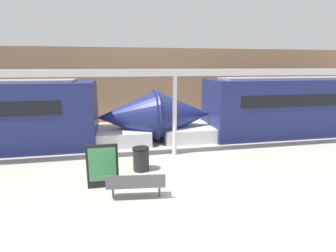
{
  "coord_description": "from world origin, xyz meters",
  "views": [
    {
      "loc": [
        -2.12,
        -6.91,
        3.84
      ],
      "look_at": [
        -0.07,
        3.4,
        1.4
      ],
      "focal_mm": 28.0,
      "sensor_mm": 36.0,
      "label": 1
    }
  ],
  "objects": [
    {
      "name": "train_left",
      "position": [
        8.23,
        6.17,
        1.5
      ],
      "size": [
        16.76,
        2.93,
        3.2
      ],
      "color": "navy",
      "rests_on": "ground_plane"
    },
    {
      "name": "support_column_near",
      "position": [
        0.31,
        3.81,
        1.71
      ],
      "size": [
        0.19,
        0.19,
        3.41
      ],
      "primitive_type": "cylinder",
      "color": "silver",
      "rests_on": "ground_plane"
    },
    {
      "name": "ground_plane",
      "position": [
        0.0,
        0.0,
        0.0
      ],
      "size": [
        60.0,
        60.0,
        0.0
      ],
      "primitive_type": "plane",
      "color": "#A8A093"
    },
    {
      "name": "station_wall",
      "position": [
        0.0,
        11.39,
        2.5
      ],
      "size": [
        56.0,
        0.2,
        5.0
      ],
      "primitive_type": "cube",
      "color": "#937051",
      "rests_on": "ground_plane"
    },
    {
      "name": "poster_board",
      "position": [
        -2.63,
        1.13,
        0.73
      ],
      "size": [
        0.99,
        0.07,
        1.44
      ],
      "color": "black",
      "rests_on": "ground_plane"
    },
    {
      "name": "trash_bin",
      "position": [
        -1.31,
        2.32,
        0.44
      ],
      "size": [
        0.63,
        0.63,
        0.88
      ],
      "color": "black",
      "rests_on": "ground_plane"
    },
    {
      "name": "bench_near",
      "position": [
        -1.66,
        0.18,
        0.48
      ],
      "size": [
        1.75,
        0.63,
        0.8
      ],
      "rotation": [
        0.0,
        0.0,
        -0.11
      ],
      "color": "#4C4F54",
      "rests_on": "ground_plane"
    },
    {
      "name": "canopy_beam",
      "position": [
        0.31,
        3.81,
        3.55
      ],
      "size": [
        28.0,
        0.6,
        0.28
      ],
      "primitive_type": "cube",
      "color": "#B7B7BC",
      "rests_on": "support_column_near"
    }
  ]
}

